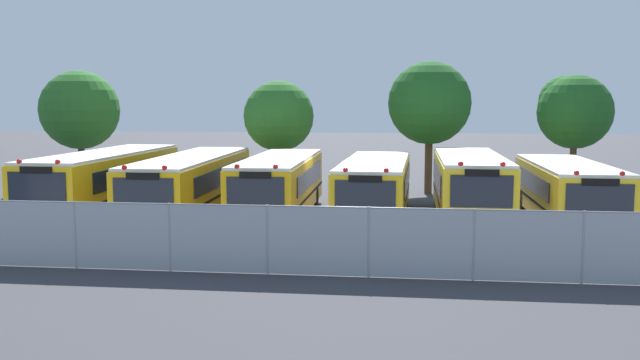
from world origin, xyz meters
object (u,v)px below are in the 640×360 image
at_px(school_bus_1, 192,183).
at_px(tree_1, 281,117).
at_px(school_bus_4, 469,186).
at_px(school_bus_0, 106,180).
at_px(tree_2, 432,104).
at_px(tree_3, 572,109).
at_px(school_bus_2, 280,185).
at_px(school_bus_3, 375,187).
at_px(school_bus_5, 567,190).
at_px(tree_0, 77,111).

xyz_separation_m(school_bus_1, tree_1, (2.17, 8.30, 2.51)).
bearing_deg(school_bus_4, school_bus_0, 0.06).
relative_size(school_bus_0, tree_2, 1.61).
bearing_deg(tree_1, tree_3, -0.67).
relative_size(school_bus_2, tree_3, 1.64).
height_order(school_bus_0, tree_2, tree_2).
distance_m(school_bus_1, school_bus_3, 7.45).
relative_size(school_bus_3, school_bus_5, 1.07).
xyz_separation_m(school_bus_0, school_bus_4, (14.80, -0.13, 0.01)).
height_order(school_bus_2, tree_3, tree_3).
xyz_separation_m(tree_0, tree_1, (11.65, -1.03, -0.30)).
bearing_deg(school_bus_5, tree_2, -59.90).
height_order(school_bus_0, tree_3, tree_3).
xyz_separation_m(school_bus_0, school_bus_3, (11.17, 0.13, -0.11)).
xyz_separation_m(school_bus_0, school_bus_1, (3.72, -0.09, -0.06)).
xyz_separation_m(school_bus_5, tree_1, (-12.60, 8.17, 2.59)).
height_order(tree_1, tree_2, tree_2).
relative_size(school_bus_0, school_bus_5, 1.18).
bearing_deg(tree_0, school_bus_1, -44.55).
xyz_separation_m(school_bus_5, tree_3, (1.96, 8.00, 3.02)).
bearing_deg(school_bus_0, school_bus_3, -179.24).
distance_m(school_bus_0, school_bus_2, 7.35).
bearing_deg(tree_3, tree_0, 177.38).
relative_size(school_bus_4, school_bus_5, 1.02).
xyz_separation_m(school_bus_2, school_bus_3, (3.83, 0.22, -0.05)).
height_order(tree_0, tree_3, tree_0).
bearing_deg(tree_2, school_bus_3, -106.60).
distance_m(school_bus_2, school_bus_3, 3.83).
bearing_deg(school_bus_3, school_bus_4, 177.62).
relative_size(school_bus_1, school_bus_4, 1.23).
distance_m(school_bus_4, school_bus_5, 3.70).
height_order(school_bus_4, tree_2, tree_2).
distance_m(school_bus_1, tree_3, 18.83).
bearing_deg(school_bus_0, school_bus_4, 179.61).
bearing_deg(school_bus_2, school_bus_4, 178.88).
distance_m(school_bus_2, tree_1, 8.80).
distance_m(school_bus_0, school_bus_1, 3.72).
height_order(school_bus_0, school_bus_2, school_bus_0).
xyz_separation_m(school_bus_3, school_bus_4, (3.63, -0.26, 0.12)).
xyz_separation_m(tree_2, tree_3, (6.79, -0.46, -0.26)).
xyz_separation_m(school_bus_5, tree_2, (-4.83, 8.46, 3.28)).
height_order(school_bus_4, tree_1, tree_1).
xyz_separation_m(school_bus_0, tree_2, (13.67, 8.50, 3.15)).
xyz_separation_m(school_bus_3, tree_0, (-16.92, 9.11, 2.87)).
distance_m(school_bus_5, tree_1, 15.24).
height_order(school_bus_1, tree_3, tree_3).
relative_size(school_bus_2, school_bus_5, 1.07).
distance_m(school_bus_2, school_bus_5, 11.15).
relative_size(tree_0, tree_2, 0.95).
xyz_separation_m(school_bus_2, tree_0, (-13.10, 9.33, 2.82)).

